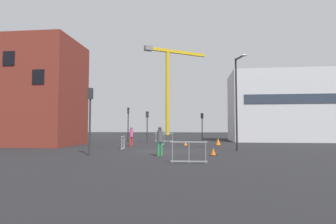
% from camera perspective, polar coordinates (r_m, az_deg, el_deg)
% --- Properties ---
extents(ground, '(160.00, 160.00, 0.00)m').
position_cam_1_polar(ground, '(19.93, -1.02, -8.44)').
color(ground, black).
extents(brick_building, '(9.37, 6.46, 10.34)m').
position_cam_1_polar(brick_building, '(29.76, -27.56, 3.58)').
color(brick_building, maroon).
rests_on(brick_building, ground).
extents(office_block, '(13.73, 7.11, 8.85)m').
position_cam_1_polar(office_block, '(37.37, 23.89, 1.00)').
color(office_block, silver).
rests_on(office_block, ground).
extents(construction_crane, '(14.42, 9.00, 20.85)m').
position_cam_1_polar(construction_crane, '(64.06, 0.15, 7.53)').
color(construction_crane, gold).
rests_on(construction_crane, ground).
extents(streetlamp_tall, '(0.71, 1.49, 7.10)m').
position_cam_1_polar(streetlamp_tall, '(20.75, 14.75, 3.40)').
color(streetlamp_tall, '#232326').
rests_on(streetlamp_tall, ground).
extents(traffic_light_island, '(0.38, 0.28, 4.28)m').
position_cam_1_polar(traffic_light_island, '(17.55, -16.48, 0.35)').
color(traffic_light_island, '#2D2D30').
rests_on(traffic_light_island, ground).
extents(traffic_light_corner, '(0.36, 0.38, 3.67)m').
position_cam_1_polar(traffic_light_corner, '(35.52, 7.36, -2.18)').
color(traffic_light_corner, black).
rests_on(traffic_light_corner, ground).
extents(traffic_light_median, '(0.38, 0.27, 3.66)m').
position_cam_1_polar(traffic_light_median, '(31.20, -4.51, -2.05)').
color(traffic_light_median, '#2D2D30').
rests_on(traffic_light_median, ground).
extents(traffic_light_far, '(0.31, 0.39, 4.18)m').
position_cam_1_polar(traffic_light_far, '(32.35, -8.60, -1.51)').
color(traffic_light_far, '#232326').
rests_on(traffic_light_far, ground).
extents(pedestrian_walking, '(0.34, 0.34, 1.84)m').
position_cam_1_polar(pedestrian_walking, '(25.43, -7.92, -4.88)').
color(pedestrian_walking, red).
rests_on(pedestrian_walking, ground).
extents(pedestrian_waiting, '(0.34, 0.34, 1.83)m').
position_cam_1_polar(pedestrian_waiting, '(16.42, -1.75, -5.78)').
color(pedestrian_waiting, '#2D844C').
rests_on(pedestrian_waiting, ground).
extents(safety_barrier_mid_span, '(1.82, 0.11, 1.08)m').
position_cam_1_polar(safety_barrier_mid_span, '(13.16, 4.53, -8.58)').
color(safety_barrier_mid_span, gray).
rests_on(safety_barrier_mid_span, ground).
extents(safety_barrier_rear, '(2.21, 0.36, 1.08)m').
position_cam_1_polar(safety_barrier_rear, '(32.71, -0.83, -5.48)').
color(safety_barrier_rear, '#B2B5BA').
rests_on(safety_barrier_rear, ground).
extents(safety_barrier_right_run, '(0.34, 1.98, 1.08)m').
position_cam_1_polar(safety_barrier_right_run, '(21.45, -9.66, -6.53)').
color(safety_barrier_right_run, '#B2B5BA').
rests_on(safety_barrier_right_run, ground).
extents(safety_barrier_front, '(0.13, 2.42, 1.08)m').
position_cam_1_polar(safety_barrier_front, '(25.26, -1.21, -6.09)').
color(safety_barrier_front, gray).
rests_on(safety_barrier_front, ground).
extents(traffic_cone_by_barrier, '(0.68, 0.68, 0.69)m').
position_cam_1_polar(traffic_cone_by_barrier, '(26.88, 10.76, -6.38)').
color(traffic_cone_by_barrier, black).
rests_on(traffic_cone_by_barrier, ground).
extents(traffic_cone_orange, '(0.46, 0.46, 0.46)m').
position_cam_1_polar(traffic_cone_orange, '(17.09, 9.74, -8.53)').
color(traffic_cone_orange, black).
rests_on(traffic_cone_orange, ground).
extents(traffic_cone_striped, '(0.45, 0.45, 0.46)m').
position_cam_1_polar(traffic_cone_striped, '(25.70, 3.82, -6.83)').
color(traffic_cone_striped, black).
rests_on(traffic_cone_striped, ground).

